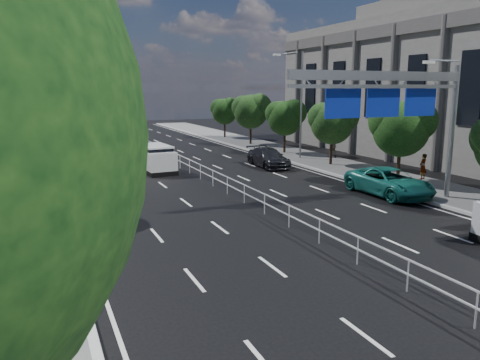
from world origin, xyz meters
TOP-DOWN VIEW (x-y plane):
  - ground at (0.00, 0.00)m, footprint 160.00×160.00m
  - median_fence at (0.00, 22.50)m, footprint 0.05×85.00m
  - overhead_gantry at (6.74, 10.05)m, footprint 10.24×0.38m
  - streetlight_far at (10.50, 26.00)m, footprint 2.78×2.40m
  - civic_hall at (23.72, 22.00)m, footprint 14.40×36.00m
  - far_tree_d at (11.25, 14.48)m, footprint 3.85×3.59m
  - far_tree_e at (11.25, 21.98)m, footprint 3.63×3.38m
  - far_tree_f at (11.24, 29.48)m, footprint 3.52×3.28m
  - far_tree_g at (11.25, 36.98)m, footprint 3.96×3.69m
  - far_tree_h at (11.24, 44.48)m, footprint 3.41×3.18m
  - white_minivan at (-2.08, 24.93)m, footprint 2.26×4.66m
  - red_bus at (-7.50, 44.98)m, footprint 2.59×9.58m
  - near_car_silver at (-1.00, 29.32)m, footprint 1.96×4.16m
  - near_car_dark at (-8.00, 57.65)m, footprint 1.59×4.19m
  - parked_car_teal at (8.30, 12.00)m, footprint 2.59×5.60m
  - parked_car_dark at (6.50, 23.57)m, footprint 2.21×5.05m
  - pedestrian_a at (13.15, 14.37)m, footprint 0.72×0.59m
  - pedestrian_b at (13.40, 24.97)m, footprint 0.95×0.92m

SIDE VIEW (x-z plane):
  - ground at x=0.00m, z-range 0.00..0.00m
  - median_fence at x=0.00m, z-range 0.01..1.04m
  - near_car_dark at x=-8.00m, z-range 0.00..1.36m
  - near_car_silver at x=-1.00m, z-range 0.00..1.38m
  - parked_car_dark at x=6.50m, z-range 0.00..1.44m
  - parked_car_teal at x=8.30m, z-range 0.00..1.55m
  - pedestrian_b at x=13.40m, z-range 0.14..1.68m
  - white_minivan at x=-2.08m, z-range -0.02..1.95m
  - pedestrian_a at x=13.15m, z-range 0.14..1.82m
  - red_bus at x=-7.50m, z-range 0.06..2.90m
  - far_tree_h at x=11.24m, z-range 0.97..5.88m
  - far_tree_f at x=11.24m, z-range 0.98..6.00m
  - far_tree_e at x=11.25m, z-range 0.99..6.12m
  - far_tree_d at x=11.25m, z-range 1.02..6.36m
  - far_tree_g at x=11.25m, z-range 1.03..6.48m
  - streetlight_far at x=10.50m, z-range 0.71..9.71m
  - overhead_gantry at x=6.74m, z-range 1.88..9.33m
  - civic_hall at x=23.72m, z-range -0.91..13.44m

